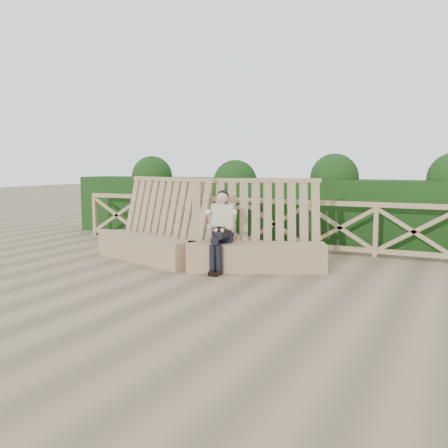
% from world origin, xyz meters
% --- Properties ---
extents(ground, '(60.00, 60.00, 0.00)m').
position_xyz_m(ground, '(0.00, 0.00, 0.00)').
color(ground, brown).
rests_on(ground, ground).
extents(bench, '(4.66, 1.66, 1.62)m').
position_xyz_m(bench, '(-0.62, 1.24, 0.41)').
color(bench, '#9B7558').
rests_on(bench, ground).
extents(woman, '(0.48, 0.85, 1.40)m').
position_xyz_m(woman, '(-0.06, 1.00, 0.77)').
color(woman, black).
rests_on(woman, ground).
extents(guardrail, '(10.10, 0.09, 1.10)m').
position_xyz_m(guardrail, '(0.00, 3.50, 0.55)').
color(guardrail, '#998459').
rests_on(guardrail, ground).
extents(hedge, '(12.00, 1.20, 1.50)m').
position_xyz_m(hedge, '(0.00, 4.70, 0.75)').
color(hedge, black).
rests_on(hedge, ground).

